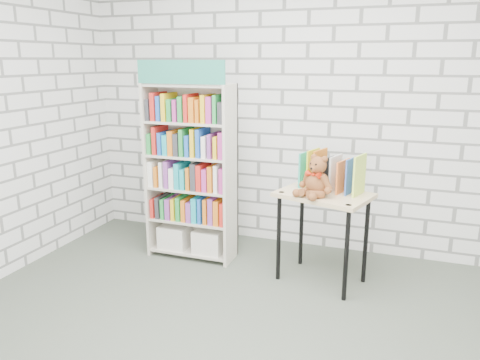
% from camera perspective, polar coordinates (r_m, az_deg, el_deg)
% --- Properties ---
extents(ground, '(4.50, 4.50, 0.00)m').
position_cam_1_polar(ground, '(3.18, -0.96, -20.59)').
color(ground, '#464E42').
rests_on(ground, ground).
extents(room_shell, '(4.52, 4.02, 2.81)m').
position_cam_1_polar(room_shell, '(2.60, -1.13, 13.55)').
color(room_shell, silver).
rests_on(room_shell, ground).
extents(bookshelf, '(0.81, 0.32, 1.82)m').
position_cam_1_polar(bookshelf, '(4.33, -6.00, 1.12)').
color(bookshelf, beige).
rests_on(bookshelf, ground).
extents(display_table, '(0.83, 0.68, 0.77)m').
position_cam_1_polar(display_table, '(3.89, 10.15, -3.11)').
color(display_table, tan).
rests_on(display_table, ground).
extents(table_books, '(0.54, 0.36, 0.30)m').
position_cam_1_polar(table_books, '(3.92, 11.08, 0.90)').
color(table_books, teal).
rests_on(table_books, display_table).
extents(teddy_bear, '(0.31, 0.30, 0.33)m').
position_cam_1_polar(teddy_bear, '(3.74, 9.26, 0.04)').
color(teddy_bear, brown).
rests_on(teddy_bear, display_table).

